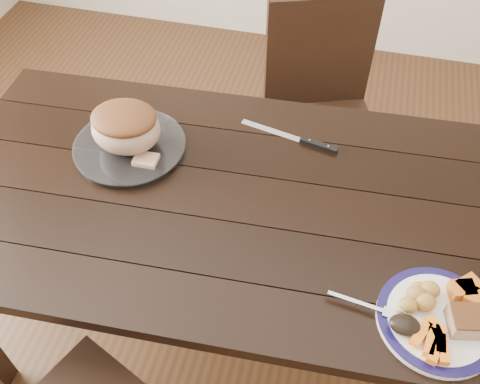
% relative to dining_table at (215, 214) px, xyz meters
% --- Properties ---
extents(ground, '(4.00, 4.00, 0.00)m').
position_rel_dining_table_xyz_m(ground, '(0.00, 0.00, -0.66)').
color(ground, '#472B16').
rests_on(ground, ground).
extents(dining_table, '(1.65, 0.98, 0.75)m').
position_rel_dining_table_xyz_m(dining_table, '(0.00, 0.00, 0.00)').
color(dining_table, black).
rests_on(dining_table, ground).
extents(chair_far, '(0.54, 0.55, 0.93)m').
position_rel_dining_table_xyz_m(chair_far, '(0.22, 0.73, -0.13)').
color(chair_far, black).
rests_on(chair_far, ground).
extents(dinner_plate, '(0.28, 0.28, 0.02)m').
position_rel_dining_table_xyz_m(dinner_plate, '(0.61, -0.26, 0.10)').
color(dinner_plate, white).
rests_on(dinner_plate, dining_table).
extents(plate_rim, '(0.28, 0.28, 0.02)m').
position_rel_dining_table_xyz_m(plate_rim, '(0.61, -0.26, 0.11)').
color(plate_rim, '#110C3E').
rests_on(plate_rim, dinner_plate).
extents(serving_platter, '(0.33, 0.33, 0.02)m').
position_rel_dining_table_xyz_m(serving_platter, '(-0.30, 0.11, 0.10)').
color(serving_platter, white).
rests_on(serving_platter, dining_table).
extents(pork_slice, '(0.11, 0.09, 0.04)m').
position_rel_dining_table_xyz_m(pork_slice, '(0.68, -0.26, 0.13)').
color(pork_slice, tan).
rests_on(pork_slice, dinner_plate).
extents(roasted_potatoes, '(0.09, 0.09, 0.04)m').
position_rel_dining_table_xyz_m(roasted_potatoes, '(0.57, -0.22, 0.13)').
color(roasted_potatoes, gold).
rests_on(roasted_potatoes, dinner_plate).
extents(carrot_batons, '(0.09, 0.12, 0.02)m').
position_rel_dining_table_xyz_m(carrot_batons, '(0.60, -0.33, 0.12)').
color(carrot_batons, orange).
rests_on(carrot_batons, dinner_plate).
extents(pumpkin_wedges, '(0.10, 0.09, 0.04)m').
position_rel_dining_table_xyz_m(pumpkin_wedges, '(0.68, -0.19, 0.13)').
color(pumpkin_wedges, orange).
rests_on(pumpkin_wedges, dinner_plate).
extents(dark_mushroom, '(0.07, 0.05, 0.03)m').
position_rel_dining_table_xyz_m(dark_mushroom, '(0.54, -0.30, 0.13)').
color(dark_mushroom, black).
rests_on(dark_mushroom, dinner_plate).
extents(fork, '(0.18, 0.04, 0.00)m').
position_rel_dining_table_xyz_m(fork, '(0.46, -0.27, 0.11)').
color(fork, silver).
rests_on(fork, dinner_plate).
extents(roast_joint, '(0.21, 0.18, 0.14)m').
position_rel_dining_table_xyz_m(roast_joint, '(-0.30, 0.11, 0.18)').
color(roast_joint, tan).
rests_on(roast_joint, serving_platter).
extents(cut_slice, '(0.07, 0.06, 0.02)m').
position_rel_dining_table_xyz_m(cut_slice, '(-0.22, 0.05, 0.12)').
color(cut_slice, tan).
rests_on(cut_slice, serving_platter).
extents(carving_knife, '(0.32, 0.09, 0.01)m').
position_rel_dining_table_xyz_m(carving_knife, '(0.22, 0.27, 0.10)').
color(carving_knife, silver).
rests_on(carving_knife, dining_table).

